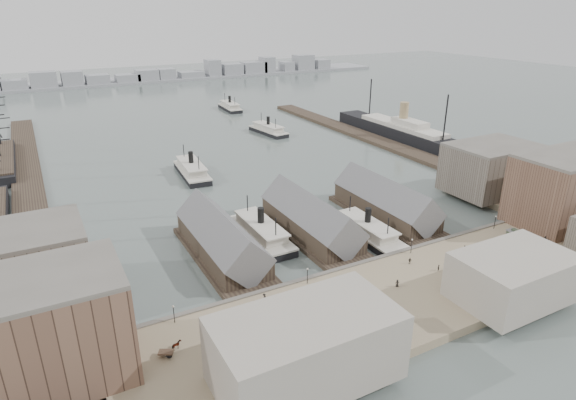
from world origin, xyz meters
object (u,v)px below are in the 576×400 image
ferry_docked_west (261,232)px  horse_cart_center (322,309)px  tram (523,241)px  ocean_steamer (402,131)px  horse_cart_right (483,279)px  horse_cart_left (174,347)px

ferry_docked_west → horse_cart_center: (-4.89, -38.95, 0.50)m
tram → ocean_steamer: bearing=65.0°
ocean_steamer → horse_cart_right: ocean_steamer is taller
horse_cart_center → horse_cart_left: bearing=81.6°
ferry_docked_west → ocean_steamer: size_ratio=0.31×
horse_cart_left → horse_cart_center: bearing=-66.6°
horse_cart_left → horse_cart_right: size_ratio=1.01×
ferry_docked_west → ocean_steamer: bearing=31.6°
ferry_docked_west → horse_cart_center: ferry_docked_west is taller
ferry_docked_west → tram: 67.84m
ocean_steamer → horse_cart_right: 132.16m
ocean_steamer → tram: size_ratio=9.41×
horse_cart_right → horse_cart_center: bearing=73.9°
ocean_steamer → horse_cart_left: bearing=-144.1°
ferry_docked_west → tram: size_ratio=2.94×
ocean_steamer → tram: ocean_steamer is taller
ferry_docked_west → horse_cart_left: bearing=-133.4°
horse_cart_left → tram: bearing=-63.5°
horse_cart_left → horse_cart_right: horse_cart_right is taller
ocean_steamer → horse_cart_center: 150.95m
tram → horse_cart_right: size_ratio=1.98×
ocean_steamer → horse_cart_left: (-139.37, -100.94, -0.96)m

